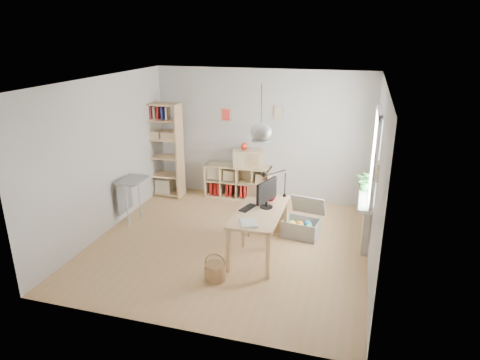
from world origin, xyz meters
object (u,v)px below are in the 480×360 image
(desk, at_px, (260,215))
(tall_bookshelf, at_px, (162,146))
(cube_shelf, at_px, (237,184))
(drawer_chest, at_px, (248,159))
(monitor, at_px, (267,192))
(storage_chest, at_px, (303,224))
(chair, at_px, (259,211))

(desk, height_order, tall_bookshelf, tall_bookshelf)
(cube_shelf, relative_size, drawer_chest, 2.30)
(desk, relative_size, drawer_chest, 2.46)
(cube_shelf, distance_m, drawer_chest, 0.64)
(desk, xyz_separation_m, cube_shelf, (-1.02, 2.23, -0.36))
(monitor, height_order, drawer_chest, monitor)
(drawer_chest, bearing_deg, cube_shelf, 154.61)
(desk, relative_size, monitor, 2.98)
(tall_bookshelf, distance_m, monitor, 3.23)
(storage_chest, bearing_deg, monitor, -116.89)
(cube_shelf, height_order, tall_bookshelf, tall_bookshelf)
(chair, bearing_deg, monitor, -55.96)
(storage_chest, bearing_deg, cube_shelf, 148.02)
(cube_shelf, xyz_separation_m, drawer_chest, (0.24, -0.04, 0.60))
(desk, height_order, monitor, monitor)
(desk, distance_m, drawer_chest, 2.34)
(cube_shelf, bearing_deg, storage_chest, -41.40)
(desk, distance_m, cube_shelf, 2.48)
(cube_shelf, xyz_separation_m, chair, (0.92, -1.85, 0.26))
(desk, relative_size, storage_chest, 1.94)
(cube_shelf, bearing_deg, chair, -63.61)
(tall_bookshelf, height_order, monitor, tall_bookshelf)
(tall_bookshelf, xyz_separation_m, drawer_chest, (1.80, 0.24, -0.19))
(storage_chest, bearing_deg, chair, -138.35)
(desk, bearing_deg, storage_chest, 54.39)
(chair, height_order, storage_chest, chair)
(storage_chest, height_order, drawer_chest, drawer_chest)
(desk, height_order, drawer_chest, drawer_chest)
(monitor, bearing_deg, drawer_chest, 132.60)
(desk, distance_m, tall_bookshelf, 3.27)
(cube_shelf, xyz_separation_m, tall_bookshelf, (-1.56, -0.28, 0.79))
(cube_shelf, distance_m, storage_chest, 2.14)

